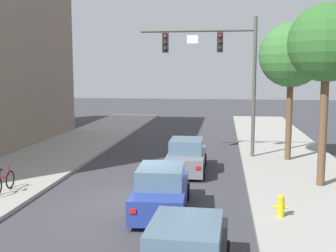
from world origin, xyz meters
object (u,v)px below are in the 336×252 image
at_px(car_lead_grey, 187,157).
at_px(bicycle_leaning, 4,182).
at_px(street_tree_second, 291,56).
at_px(street_tree_nearest, 327,44).
at_px(fire_hydrant, 281,206).
at_px(traffic_signal_mast, 222,61).
at_px(car_following_blue, 161,191).

distance_m(car_lead_grey, bicycle_leaning, 8.23).
distance_m(car_lead_grey, street_tree_second, 7.62).
height_order(car_lead_grey, street_tree_nearest, street_tree_nearest).
xyz_separation_m(car_lead_grey, street_tree_second, (5.12, 2.87, 4.85)).
distance_m(car_lead_grey, fire_hydrant, 7.26).
distance_m(traffic_signal_mast, fire_hydrant, 11.11).
bearing_deg(street_tree_second, street_tree_nearest, -83.59).
height_order(street_tree_nearest, street_tree_second, street_tree_nearest).
bearing_deg(street_tree_second, car_following_blue, -121.98).
bearing_deg(traffic_signal_mast, street_tree_nearest, -54.22).
distance_m(car_following_blue, street_tree_nearest, 8.70).
bearing_deg(car_lead_grey, bicycle_leaning, -143.43).
relative_size(bicycle_leaning, street_tree_nearest, 0.24).
distance_m(car_lead_grey, car_following_blue, 5.89).
height_order(bicycle_leaning, street_tree_nearest, street_tree_nearest).
bearing_deg(fire_hydrant, bicycle_leaning, 172.15).
bearing_deg(street_tree_nearest, car_following_blue, -148.92).
relative_size(car_lead_grey, bicycle_leaning, 2.41).
bearing_deg(street_tree_second, car_lead_grey, -150.75).
height_order(traffic_signal_mast, street_tree_nearest, traffic_signal_mast).
xyz_separation_m(car_following_blue, street_tree_nearest, (6.03, 3.64, 5.11)).
bearing_deg(street_tree_nearest, street_tree_second, 96.41).
bearing_deg(car_following_blue, street_tree_nearest, 31.08).
distance_m(fire_hydrant, street_tree_second, 10.60).
bearing_deg(street_tree_nearest, bicycle_leaning, -167.79).
bearing_deg(bicycle_leaning, car_lead_grey, 36.57).
relative_size(car_following_blue, street_tree_second, 0.60).
xyz_separation_m(car_lead_grey, bicycle_leaning, (-6.61, -4.90, -0.18)).
bearing_deg(car_following_blue, street_tree_second, 58.02).
distance_m(bicycle_leaning, street_tree_second, 14.94).
bearing_deg(bicycle_leaning, car_following_blue, -8.83).
xyz_separation_m(car_lead_grey, street_tree_nearest, (5.69, -2.24, 5.11)).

